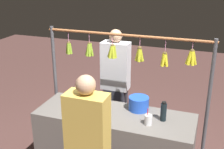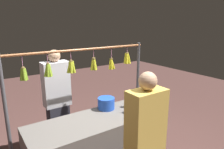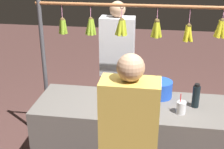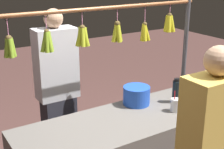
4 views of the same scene
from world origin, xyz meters
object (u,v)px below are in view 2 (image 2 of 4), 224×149
at_px(blue_bucket, 106,103).
at_px(drink_cup, 130,109).
at_px(vendor_person, 57,103).
at_px(water_bottle, 131,100).

distance_m(blue_bucket, drink_cup, 0.35).
height_order(blue_bucket, vendor_person, vendor_person).
xyz_separation_m(water_bottle, vendor_person, (0.82, -0.76, -0.11)).
relative_size(drink_cup, vendor_person, 0.12).
bearing_deg(water_bottle, drink_cup, 46.53).
relative_size(water_bottle, blue_bucket, 0.95).
distance_m(water_bottle, vendor_person, 1.12).
xyz_separation_m(blue_bucket, vendor_person, (0.50, -0.60, -0.09)).
height_order(water_bottle, vendor_person, vendor_person).
xyz_separation_m(water_bottle, blue_bucket, (0.32, -0.16, -0.03)).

